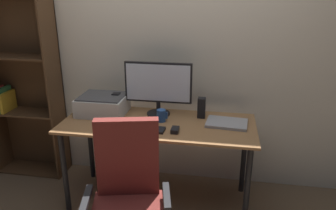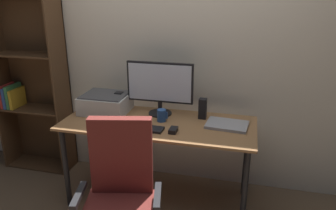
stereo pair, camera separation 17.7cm
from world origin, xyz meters
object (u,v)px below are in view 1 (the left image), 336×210
object	(u,v)px
keyboard	(146,129)
speaker_right	(201,108)
bookshelf	(22,86)
mouse	(175,130)
coffee_mug	(161,116)
laptop	(227,123)
monitor	(158,85)
desk	(158,133)
speaker_left	(117,103)
office_chair	(128,208)
printer	(103,104)

from	to	relation	value
keyboard	speaker_right	distance (m)	0.53
keyboard	bookshelf	distance (m)	1.42
mouse	coffee_mug	bearing A→B (deg)	127.83
coffee_mug	laptop	xyz separation A→B (m)	(0.53, 0.03, -0.04)
coffee_mug	monitor	bearing A→B (deg)	109.86
mouse	speaker_right	distance (m)	0.38
coffee_mug	bookshelf	distance (m)	1.44
monitor	desk	bearing A→B (deg)	-79.49
mouse	coffee_mug	distance (m)	0.24
laptop	speaker_left	world-z (taller)	speaker_left
coffee_mug	speaker_right	xyz separation A→B (m)	(0.31, 0.15, 0.04)
laptop	office_chair	distance (m)	1.04
mouse	keyboard	bearing A→B (deg)	-178.05
monitor	mouse	distance (m)	0.46
mouse	speaker_left	distance (m)	0.66
coffee_mug	printer	bearing A→B (deg)	169.87
desk	mouse	size ratio (longest dim) A/B	16.24
keyboard	speaker_right	size ratio (longest dim) A/B	1.71
monitor	speaker_left	distance (m)	0.41
speaker_left	keyboard	bearing A→B (deg)	-44.73
monitor	keyboard	distance (m)	0.43
monitor	mouse	xyz separation A→B (m)	(0.20, -0.34, -0.24)
desk	keyboard	world-z (taller)	keyboard
laptop	bookshelf	distance (m)	1.96
speaker_right	office_chair	xyz separation A→B (m)	(-0.38, -0.92, -0.37)
keyboard	mouse	xyz separation A→B (m)	(0.22, 0.00, 0.01)
monitor	mouse	size ratio (longest dim) A/B	5.91
laptop	printer	distance (m)	1.06
speaker_right	bookshelf	world-z (taller)	bookshelf
coffee_mug	keyboard	bearing A→B (deg)	-113.19
mouse	office_chair	world-z (taller)	office_chair
office_chair	bookshelf	bearing A→B (deg)	128.48
office_chair	keyboard	bearing A→B (deg)	78.83
speaker_left	bookshelf	size ratio (longest dim) A/B	0.09
bookshelf	office_chair	bearing A→B (deg)	-38.52
speaker_left	printer	size ratio (longest dim) A/B	0.43
keyboard	coffee_mug	size ratio (longest dim) A/B	2.93
keyboard	speaker_left	distance (m)	0.49
laptop	desk	bearing A→B (deg)	-168.61
mouse	speaker_right	size ratio (longest dim) A/B	0.56
speaker_right	laptop	bearing A→B (deg)	-29.35
keyboard	laptop	size ratio (longest dim) A/B	0.91
printer	monitor	bearing A→B (deg)	6.92
office_chair	desk	bearing A→B (deg)	73.69
keyboard	laptop	distance (m)	0.65
desk	coffee_mug	world-z (taller)	coffee_mug
speaker_right	office_chair	size ratio (longest dim) A/B	0.17
laptop	mouse	bearing A→B (deg)	-145.33
speaker_right	bookshelf	xyz separation A→B (m)	(-1.72, 0.15, 0.06)
desk	bookshelf	bearing A→B (deg)	166.82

